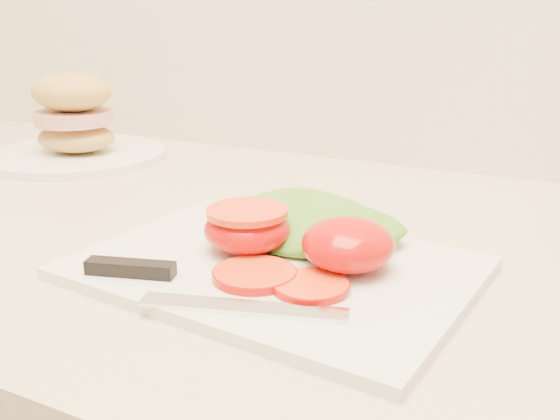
% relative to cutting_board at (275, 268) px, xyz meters
% --- Properties ---
extents(cutting_board, '(0.35, 0.27, 0.01)m').
position_rel_cutting_board_xyz_m(cutting_board, '(0.00, 0.00, 0.00)').
color(cutting_board, silver).
rests_on(cutting_board, counter).
extents(tomato_half_dome, '(0.08, 0.08, 0.04)m').
position_rel_cutting_board_xyz_m(tomato_half_dome, '(0.06, 0.02, 0.03)').
color(tomato_half_dome, red).
rests_on(tomato_half_dome, cutting_board).
extents(tomato_half_cut, '(0.08, 0.08, 0.04)m').
position_rel_cutting_board_xyz_m(tomato_half_cut, '(-0.04, 0.01, 0.03)').
color(tomato_half_cut, red).
rests_on(tomato_half_cut, cutting_board).
extents(tomato_slice_0, '(0.07, 0.07, 0.01)m').
position_rel_cutting_board_xyz_m(tomato_slice_0, '(0.00, -0.04, 0.01)').
color(tomato_slice_0, '#FA5E21').
rests_on(tomato_slice_0, cutting_board).
extents(tomato_slice_1, '(0.06, 0.06, 0.01)m').
position_rel_cutting_board_xyz_m(tomato_slice_1, '(0.05, -0.03, 0.01)').
color(tomato_slice_1, '#FA5E21').
rests_on(tomato_slice_1, cutting_board).
extents(lettuce_leaf_0, '(0.20, 0.17, 0.03)m').
position_rel_cutting_board_xyz_m(lettuce_leaf_0, '(-0.01, 0.07, 0.02)').
color(lettuce_leaf_0, '#58A42B').
rests_on(lettuce_leaf_0, cutting_board).
extents(lettuce_leaf_1, '(0.13, 0.10, 0.03)m').
position_rel_cutting_board_xyz_m(lettuce_leaf_1, '(0.03, 0.07, 0.02)').
color(lettuce_leaf_1, '#58A42B').
rests_on(lettuce_leaf_1, cutting_board).
extents(knife, '(0.23, 0.06, 0.01)m').
position_rel_cutting_board_xyz_m(knife, '(-0.05, -0.08, 0.01)').
color(knife, silver).
rests_on(knife, cutting_board).
extents(sandwich_plate, '(0.26, 0.26, 0.13)m').
position_rel_cutting_board_xyz_m(sandwich_plate, '(-0.46, 0.24, 0.04)').
color(sandwich_plate, white).
rests_on(sandwich_plate, counter).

